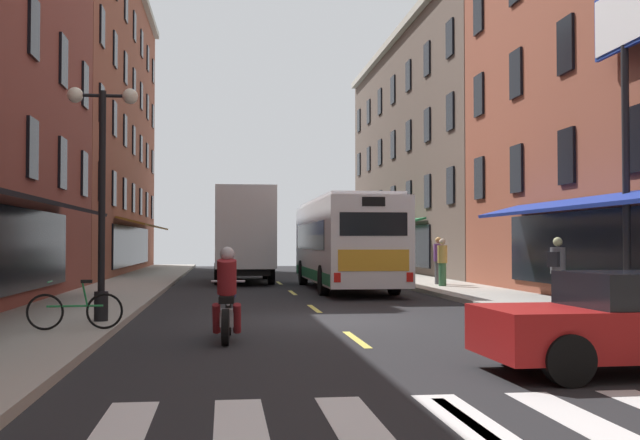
% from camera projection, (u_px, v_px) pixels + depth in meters
% --- Properties ---
extents(ground_plane, '(34.80, 80.00, 0.10)m').
position_uv_depth(ground_plane, '(330.00, 322.00, 17.34)').
color(ground_plane, black).
extents(lane_centre_dashes, '(0.14, 73.90, 0.01)m').
position_uv_depth(lane_centre_dashes, '(331.00, 321.00, 17.09)').
color(lane_centre_dashes, '#DBCC4C').
rests_on(lane_centre_dashes, ground).
extents(crosswalk_near, '(7.10, 2.80, 0.01)m').
position_uv_depth(crosswalk_near, '(471.00, 423.00, 7.42)').
color(crosswalk_near, silver).
rests_on(crosswalk_near, ground).
extents(sidewalk_left, '(3.00, 80.00, 0.14)m').
position_uv_depth(sidewalk_left, '(57.00, 320.00, 16.62)').
color(sidewalk_left, '#A39E93').
rests_on(sidewalk_left, ground).
extents(sidewalk_right, '(3.00, 80.00, 0.14)m').
position_uv_depth(sidewalk_right, '(580.00, 314.00, 18.07)').
color(sidewalk_right, '#A39E93').
rests_on(sidewalk_right, ground).
extents(billboard_sign, '(0.40, 2.77, 7.76)m').
position_uv_depth(billboard_sign, '(625.00, 61.00, 18.34)').
color(billboard_sign, black).
rests_on(billboard_sign, sidewalk_right).
extents(transit_bus, '(2.66, 11.05, 3.31)m').
position_uv_depth(transit_bus, '(344.00, 242.00, 28.55)').
color(transit_bus, silver).
rests_on(transit_bus, ground).
extents(box_truck, '(2.51, 8.09, 3.99)m').
position_uv_depth(box_truck, '(244.00, 235.00, 33.76)').
color(box_truck, black).
rests_on(box_truck, ground).
extents(sedan_near, '(2.00, 4.46, 1.47)m').
position_uv_depth(sedan_near, '(241.00, 260.00, 44.56)').
color(sedan_near, '#144723').
rests_on(sedan_near, ground).
extents(motorcycle_rider, '(0.62, 2.07, 1.66)m').
position_uv_depth(motorcycle_rider, '(227.00, 300.00, 13.74)').
color(motorcycle_rider, black).
rests_on(motorcycle_rider, ground).
extents(bicycle_near, '(1.71, 0.48, 0.91)m').
position_uv_depth(bicycle_near, '(75.00, 310.00, 14.21)').
color(bicycle_near, black).
rests_on(bicycle_near, sidewalk_left).
extents(pedestrian_near, '(0.51, 0.49, 1.73)m').
position_uv_depth(pedestrian_near, '(558.00, 271.00, 18.82)').
color(pedestrian_near, '#4C4C51').
rests_on(pedestrian_near, sidewalk_right).
extents(pedestrian_mid, '(0.36, 0.36, 1.74)m').
position_uv_depth(pedestrian_mid, '(442.00, 261.00, 28.49)').
color(pedestrian_mid, '#33663F').
rests_on(pedestrian_mid, sidewalk_right).
extents(pedestrian_rear, '(0.36, 0.36, 1.80)m').
position_uv_depth(pedestrian_rear, '(438.00, 260.00, 29.68)').
color(pedestrian_rear, '#4C4C51').
rests_on(pedestrian_rear, sidewalk_right).
extents(street_lamp_twin, '(1.42, 0.32, 4.77)m').
position_uv_depth(street_lamp_twin, '(102.00, 191.00, 15.83)').
color(street_lamp_twin, black).
rests_on(street_lamp_twin, sidewalk_left).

